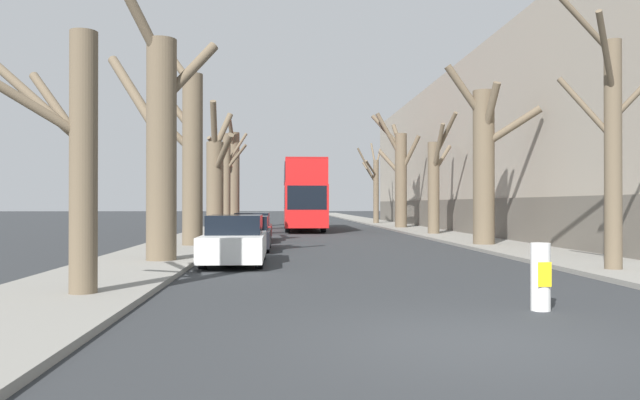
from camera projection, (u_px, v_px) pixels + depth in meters
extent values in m
plane|color=#2B2D30|center=(473.00, 343.00, 7.71)|extent=(300.00, 300.00, 0.00)
cube|color=gray|center=(238.00, 222.00, 57.21)|extent=(3.16, 120.00, 0.12)
cube|color=gray|center=(375.00, 222.00, 58.01)|extent=(3.16, 120.00, 0.12)
cube|color=#9E9384|center=(513.00, 155.00, 41.26)|extent=(10.00, 48.12, 10.02)
cube|color=#5E584F|center=(438.00, 215.00, 40.92)|extent=(0.12, 47.16, 2.00)
cylinder|color=brown|center=(84.00, 165.00, 11.21)|extent=(0.49, 0.49, 4.84)
cylinder|color=brown|center=(57.00, 109.00, 11.77)|extent=(1.54, 1.39, 1.64)
cylinder|color=brown|center=(27.00, 93.00, 11.58)|extent=(2.50, 1.06, 2.08)
cylinder|color=brown|center=(10.00, 92.00, 10.71)|extent=(2.36, 1.08, 1.57)
cylinder|color=brown|center=(162.00, 152.00, 17.85)|extent=(0.85, 0.85, 6.46)
cylinder|color=brown|center=(188.00, 73.00, 18.24)|extent=(1.75, 1.02, 1.98)
cylinder|color=brown|center=(136.00, 97.00, 18.77)|extent=(2.25, 2.28, 2.89)
cylinder|color=brown|center=(137.00, 14.00, 17.29)|extent=(1.53, 1.50, 2.62)
cylinder|color=brown|center=(193.00, 161.00, 24.43)|extent=(0.79, 0.79, 6.84)
cylinder|color=brown|center=(179.00, 114.00, 24.84)|extent=(1.49, 1.20, 1.68)
cylinder|color=brown|center=(170.00, 129.00, 24.43)|extent=(1.99, 0.38, 1.95)
cylinder|color=brown|center=(177.00, 64.00, 24.82)|extent=(1.71, 1.16, 2.08)
cylinder|color=brown|center=(215.00, 190.00, 31.94)|extent=(0.87, 0.87, 4.91)
cylinder|color=brown|center=(223.00, 131.00, 32.36)|extent=(1.13, 1.15, 2.02)
cylinder|color=brown|center=(223.00, 154.00, 31.07)|extent=(1.33, 2.14, 1.95)
cylinder|color=brown|center=(214.00, 127.00, 31.23)|extent=(0.37, 1.74, 2.51)
cylinder|color=brown|center=(226.00, 183.00, 38.55)|extent=(0.50, 0.50, 6.10)
cylinder|color=brown|center=(236.00, 157.00, 38.24)|extent=(1.43, 0.93, 1.61)
cylinder|color=brown|center=(236.00, 149.00, 38.97)|extent=(1.39, 0.96, 2.12)
cylinder|color=brown|center=(224.00, 158.00, 39.14)|extent=(0.61, 1.36, 1.60)
cylinder|color=brown|center=(234.00, 180.00, 45.33)|extent=(0.83, 0.83, 6.95)
cylinder|color=brown|center=(222.00, 155.00, 43.93)|extent=(1.83, 3.03, 2.38)
cylinder|color=brown|center=(234.00, 150.00, 46.08)|extent=(0.39, 1.74, 2.20)
cylinder|color=brown|center=(232.00, 134.00, 44.59)|extent=(0.53, 1.78, 2.19)
cylinder|color=brown|center=(613.00, 157.00, 15.40)|extent=(0.42, 0.42, 5.79)
cylinder|color=brown|center=(586.00, 108.00, 15.69)|extent=(1.25, 0.81, 1.68)
cylinder|color=brown|center=(606.00, 54.00, 14.76)|extent=(1.19, 1.42, 1.73)
cylinder|color=brown|center=(568.00, 6.00, 15.25)|extent=(2.47, 0.36, 2.41)
cylinder|color=brown|center=(484.00, 169.00, 25.07)|extent=(0.86, 0.86, 6.30)
cylinder|color=brown|center=(466.00, 93.00, 24.98)|extent=(1.78, 0.45, 2.25)
cylinder|color=brown|center=(512.00, 127.00, 24.63)|extent=(2.20, 1.36, 1.59)
cylinder|color=brown|center=(490.00, 110.00, 24.54)|extent=(0.51, 1.41, 2.14)
cylinder|color=brown|center=(434.00, 189.00, 34.19)|extent=(0.63, 0.63, 5.13)
cylinder|color=brown|center=(444.00, 137.00, 33.25)|extent=(0.95, 2.20, 2.44)
cylinder|color=brown|center=(442.00, 159.00, 35.43)|extent=(1.78, 2.58, 1.86)
cylinder|color=brown|center=(438.00, 148.00, 33.42)|extent=(0.35, 1.79, 2.56)
cylinder|color=brown|center=(401.00, 181.00, 43.36)|extent=(0.82, 0.82, 6.65)
cylinder|color=brown|center=(387.00, 132.00, 43.81)|extent=(2.16, 1.32, 2.52)
cylinder|color=brown|center=(410.00, 155.00, 42.98)|extent=(1.46, 1.24, 2.64)
cylinder|color=brown|center=(397.00, 136.00, 43.77)|extent=(0.74, 1.16, 1.81)
cylinder|color=brown|center=(389.00, 135.00, 43.31)|extent=(1.93, 0.33, 3.15)
cylinder|color=brown|center=(390.00, 163.00, 44.34)|extent=(1.47, 2.32, 2.03)
cylinder|color=brown|center=(376.00, 192.00, 53.38)|extent=(0.48, 0.48, 5.52)
cylinder|color=brown|center=(374.00, 157.00, 54.31)|extent=(0.32, 1.97, 2.52)
cylinder|color=brown|center=(367.00, 166.00, 53.09)|extent=(1.83, 0.71, 3.07)
cylinder|color=brown|center=(369.00, 173.00, 54.46)|extent=(1.02, 2.35, 2.07)
cylinder|color=brown|center=(378.00, 159.00, 54.06)|extent=(0.77, 1.47, 1.87)
cylinder|color=brown|center=(371.00, 168.00, 52.55)|extent=(1.26, 1.79, 1.34)
cube|color=red|center=(303.00, 206.00, 41.26)|extent=(2.51, 11.53, 2.53)
cube|color=red|center=(303.00, 176.00, 41.28)|extent=(2.46, 11.30, 1.45)
cube|color=#B11515|center=(303.00, 164.00, 41.28)|extent=(2.46, 11.30, 0.12)
cube|color=black|center=(303.00, 199.00, 41.27)|extent=(2.54, 10.14, 1.31)
cube|color=black|center=(303.00, 175.00, 41.28)|extent=(2.54, 10.14, 1.10)
cube|color=black|center=(307.00, 198.00, 35.53)|extent=(2.26, 0.06, 1.38)
cylinder|color=black|center=(288.00, 223.00, 37.74)|extent=(0.30, 1.12, 1.12)
cylinder|color=black|center=(323.00, 223.00, 37.87)|extent=(0.30, 1.12, 1.12)
cylinder|color=black|center=(287.00, 221.00, 44.41)|extent=(0.30, 1.12, 1.12)
cylinder|color=black|center=(317.00, 220.00, 44.54)|extent=(0.30, 1.12, 1.12)
cube|color=silver|center=(235.00, 246.00, 17.88)|extent=(1.71, 4.44, 0.68)
cube|color=black|center=(235.00, 224.00, 18.15)|extent=(1.51, 2.31, 0.54)
cylinder|color=black|center=(203.00, 258.00, 16.50)|extent=(0.20, 0.60, 0.60)
cylinder|color=black|center=(259.00, 257.00, 16.59)|extent=(0.20, 0.60, 0.60)
cylinder|color=black|center=(213.00, 250.00, 19.16)|extent=(0.20, 0.60, 0.60)
cylinder|color=black|center=(262.00, 250.00, 19.25)|extent=(0.20, 0.60, 0.60)
cube|color=black|center=(245.00, 238.00, 23.21)|extent=(1.87, 4.21, 0.58)
cube|color=black|center=(246.00, 223.00, 23.47)|extent=(1.65, 2.19, 0.51)
cylinder|color=black|center=(220.00, 244.00, 21.90)|extent=(0.20, 0.65, 0.65)
cylinder|color=black|center=(267.00, 244.00, 22.00)|extent=(0.20, 0.65, 0.65)
cylinder|color=black|center=(226.00, 240.00, 24.42)|extent=(0.20, 0.65, 0.65)
cylinder|color=black|center=(268.00, 240.00, 24.52)|extent=(0.20, 0.65, 0.65)
cube|color=maroon|center=(252.00, 231.00, 28.75)|extent=(1.75, 4.45, 0.56)
cube|color=black|center=(252.00, 219.00, 29.02)|extent=(1.54, 2.31, 0.57)
cylinder|color=black|center=(233.00, 236.00, 27.37)|extent=(0.20, 0.66, 0.66)
cylinder|color=black|center=(268.00, 236.00, 27.46)|extent=(0.20, 0.66, 0.66)
cylinder|color=black|center=(238.00, 233.00, 30.03)|extent=(0.20, 0.66, 0.66)
cylinder|color=black|center=(269.00, 233.00, 30.13)|extent=(0.20, 0.66, 0.66)
cylinder|color=white|center=(541.00, 277.00, 10.06)|extent=(0.31, 0.31, 1.09)
cube|color=yellow|center=(545.00, 274.00, 9.90)|extent=(0.22, 0.01, 0.39)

